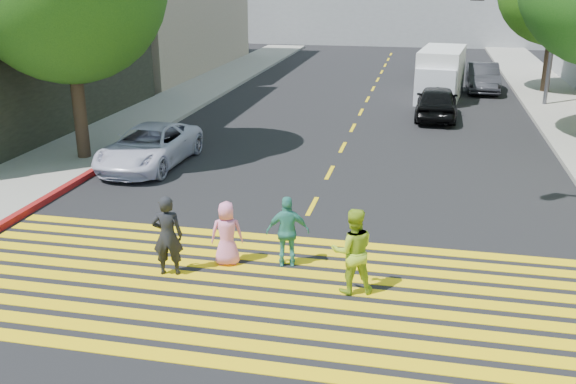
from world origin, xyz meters
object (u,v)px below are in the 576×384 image
(pedestrian_woman, at_px, (353,251))
(silver_car, at_px, (435,63))
(dark_car_near, at_px, (437,102))
(dark_car_parked, at_px, (483,78))
(pedestrian_man, at_px, (168,236))
(pedestrian_child, at_px, (227,233))
(pedestrian_extra, at_px, (288,232))
(white_sedan, at_px, (149,146))
(white_van, at_px, (440,75))

(pedestrian_woman, relative_size, silver_car, 0.34)
(dark_car_near, relative_size, dark_car_parked, 0.97)
(pedestrian_woman, relative_size, dark_car_parked, 0.40)
(pedestrian_man, height_order, dark_car_parked, pedestrian_man)
(dark_car_near, xyz_separation_m, silver_car, (-0.07, 11.96, 0.01))
(pedestrian_child, height_order, pedestrian_extra, pedestrian_extra)
(pedestrian_extra, distance_m, dark_car_near, 15.22)
(pedestrian_child, xyz_separation_m, dark_car_near, (4.26, 15.11, 0.02))
(dark_car_near, bearing_deg, pedestrian_extra, 79.63)
(white_sedan, distance_m, dark_car_near, 12.40)
(dark_car_parked, distance_m, white_van, 3.26)
(pedestrian_man, relative_size, white_van, 0.32)
(pedestrian_man, distance_m, dark_car_parked, 24.05)
(pedestrian_woman, bearing_deg, pedestrian_extra, -48.06)
(white_sedan, relative_size, dark_car_parked, 1.06)
(pedestrian_child, relative_size, white_sedan, 0.30)
(pedestrian_child, xyz_separation_m, pedestrian_extra, (1.23, 0.19, 0.07))
(pedestrian_child, bearing_deg, dark_car_parked, -121.74)
(white_sedan, xyz_separation_m, silver_car, (8.67, 20.77, 0.09))
(pedestrian_man, xyz_separation_m, dark_car_parked, (7.55, 22.84, -0.13))
(dark_car_near, height_order, silver_car, silver_car)
(pedestrian_man, xyz_separation_m, pedestrian_extra, (2.23, 0.89, -0.08))
(pedestrian_man, xyz_separation_m, pedestrian_child, (1.00, 0.70, -0.15))
(pedestrian_man, relative_size, dark_car_near, 0.40)
(silver_car, bearing_deg, white_sedan, 63.16)
(pedestrian_man, distance_m, silver_car, 28.25)
(pedestrian_child, distance_m, dark_car_parked, 23.09)
(pedestrian_child, height_order, white_sedan, pedestrian_child)
(dark_car_near, height_order, white_van, white_van)
(white_sedan, height_order, dark_car_parked, dark_car_parked)
(dark_car_near, relative_size, white_van, 0.80)
(pedestrian_extra, relative_size, dark_car_parked, 0.35)
(pedestrian_woman, xyz_separation_m, pedestrian_extra, (-1.42, 0.88, -0.09))
(pedestrian_man, bearing_deg, pedestrian_child, -157.42)
(pedestrian_woman, bearing_deg, pedestrian_man, -16.15)
(pedestrian_woman, bearing_deg, pedestrian_child, -30.82)
(pedestrian_man, xyz_separation_m, white_van, (5.42, 20.41, 0.28))
(pedestrian_child, relative_size, silver_car, 0.28)
(pedestrian_woman, distance_m, white_van, 20.47)
(pedestrian_woman, distance_m, dark_car_parked, 23.15)
(dark_car_near, bearing_deg, dark_car_parked, -106.98)
(pedestrian_child, bearing_deg, pedestrian_woman, 150.36)
(pedestrian_man, relative_size, silver_car, 0.34)
(dark_car_parked, height_order, white_van, white_van)
(pedestrian_woman, distance_m, pedestrian_child, 2.75)
(dark_car_near, distance_m, dark_car_parked, 7.40)
(silver_car, height_order, dark_car_parked, silver_car)
(pedestrian_child, distance_m, white_sedan, 7.73)
(pedestrian_woman, height_order, pedestrian_child, pedestrian_woman)
(white_sedan, xyz_separation_m, dark_car_parked, (11.03, 15.83, 0.07))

